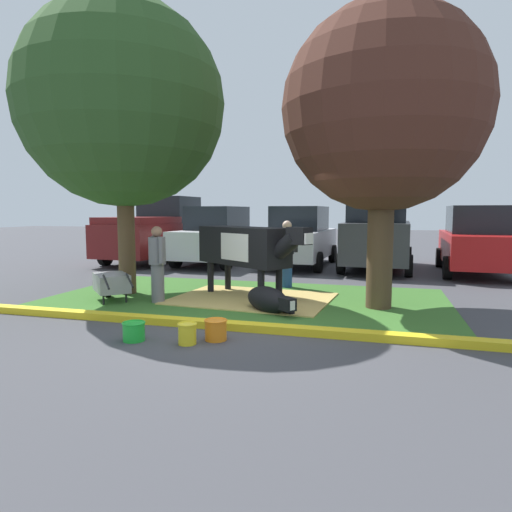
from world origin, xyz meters
The scene contains 19 objects.
ground_plane centered at (0.00, 0.00, 0.00)m, with size 80.00×80.00×0.00m, color #424247.
grass_island centered at (-0.54, 2.27, 0.01)m, with size 8.27×4.48×0.02m, color #386B28.
curb_yellow centered at (-0.54, -0.11, 0.06)m, with size 9.47×0.24×0.12m, color yellow.
hay_bedding centered at (-0.38, 2.21, 0.03)m, with size 3.20×2.40×0.04m, color tan.
shade_tree_left centered at (-3.27, 2.11, 4.15)m, with size 4.42×4.42×6.37m.
shade_tree_right centered at (2.18, 2.09, 3.70)m, with size 3.76×3.76×5.61m.
cow_holstein centered at (-0.55, 2.35, 1.11)m, with size 2.80×2.07×1.56m.
calf_lying centered at (0.24, 1.16, 0.24)m, with size 1.20×1.10×0.48m.
person_handler centered at (0.01, 3.86, 0.88)m, with size 0.53×0.34×1.63m.
person_visitor_near centered at (-2.13, 1.39, 0.83)m, with size 0.42×0.39×1.56m.
wheelbarrow centered at (-3.12, 1.26, 0.39)m, with size 1.34×1.35×0.63m.
bucket_green centered at (-1.20, -1.08, 0.14)m, with size 0.33×0.33×0.27m.
bucket_yellow centered at (-0.39, -1.02, 0.16)m, with size 0.28×0.28×0.30m.
bucket_orange centered at (-0.07, -0.73, 0.16)m, with size 0.34×0.34×0.30m.
pickup_truck_maroon centered at (-5.81, 8.35, 1.11)m, with size 2.42×5.49×2.42m.
hatchback_white centered at (-3.30, 7.96, 0.98)m, with size 2.19×4.48×2.02m.
sedan_silver centered at (-0.45, 8.23, 0.98)m, with size 2.19×4.48×2.02m.
suv_dark_grey centered at (2.10, 8.10, 1.27)m, with size 2.29×4.69×2.52m.
sedan_red centered at (4.94, 7.77, 0.98)m, with size 2.19×4.48×2.02m.
Camera 1 is at (2.18, -6.60, 1.86)m, focal length 31.12 mm.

